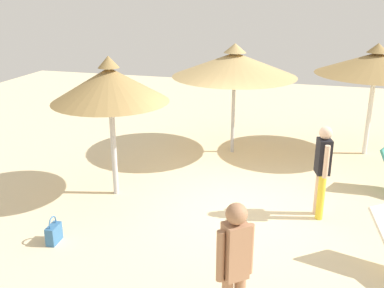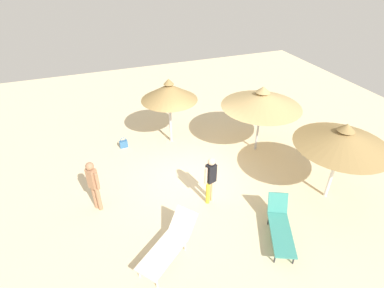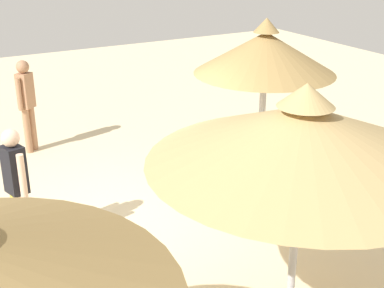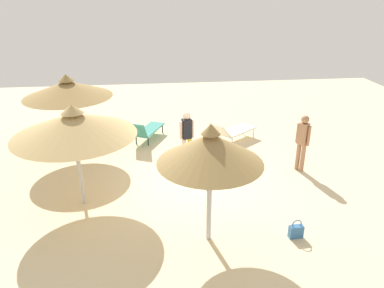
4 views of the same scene
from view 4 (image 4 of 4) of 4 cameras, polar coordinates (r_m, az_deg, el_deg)
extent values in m
cube|color=beige|center=(10.51, 0.15, -6.69)|extent=(24.00, 24.00, 0.10)
cylinder|color=#B2B2B7|center=(9.56, -17.13, -3.08)|extent=(0.08, 0.08, 2.25)
cone|color=tan|center=(9.15, -17.91, 2.93)|extent=(2.97, 2.97, 0.57)
cone|color=tan|center=(9.03, -18.21, 5.21)|extent=(0.53, 0.53, 0.22)
cylinder|color=white|center=(12.60, -18.19, 3.42)|extent=(0.11, 0.11, 2.33)
cone|color=#997A47|center=(12.29, -18.82, 8.12)|extent=(2.78, 2.78, 0.51)
cone|color=#997A47|center=(12.21, -19.03, 9.73)|extent=(0.50, 0.50, 0.22)
cylinder|color=#B2B2B7|center=(7.91, 2.71, -8.19)|extent=(0.11, 0.11, 2.16)
cone|color=#997A47|center=(7.38, 2.87, -0.70)|extent=(2.20, 2.20, 0.64)
cone|color=#997A47|center=(7.22, 2.94, 2.36)|extent=(0.40, 0.40, 0.22)
cube|color=teal|center=(13.62, -6.61, 2.27)|extent=(1.63, 1.16, 0.05)
cylinder|color=#2D2D33|center=(14.33, -6.36, 2.56)|extent=(0.04, 0.04, 0.32)
cylinder|color=#2D2D33|center=(14.14, -4.61, 2.35)|extent=(0.04, 0.04, 0.32)
cylinder|color=#2D2D33|center=(13.25, -8.68, 0.67)|extent=(0.04, 0.04, 0.32)
cylinder|color=#2D2D33|center=(13.05, -6.82, 0.42)|extent=(0.04, 0.04, 0.32)
cube|color=teal|center=(12.76, -8.38, 2.08)|extent=(0.53, 0.65, 0.55)
cube|color=silver|center=(13.49, 7.08, 2.13)|extent=(1.43, 1.57, 0.05)
cylinder|color=silver|center=(14.18, 7.76, 2.31)|extent=(0.04, 0.04, 0.34)
cylinder|color=silver|center=(13.88, 9.52, 1.73)|extent=(0.04, 0.04, 0.34)
cylinder|color=silver|center=(13.28, 4.44, 0.97)|extent=(0.04, 0.04, 0.34)
cylinder|color=silver|center=(12.96, 6.24, 0.31)|extent=(0.04, 0.04, 0.34)
cube|color=silver|center=(12.68, 4.35, 2.17)|extent=(0.83, 0.81, 0.53)
cylinder|color=yellow|center=(11.66, -0.38, -0.91)|extent=(0.13, 0.13, 0.84)
cylinder|color=beige|center=(11.61, -1.22, -1.05)|extent=(0.13, 0.13, 0.84)
cube|color=black|center=(11.35, -0.82, 2.39)|extent=(0.29, 0.33, 0.63)
sphere|color=beige|center=(11.21, -0.83, 4.44)|extent=(0.23, 0.23, 0.23)
cylinder|color=beige|center=(11.43, 0.08, 2.40)|extent=(0.09, 0.09, 0.58)
cylinder|color=beige|center=(11.30, -1.73, 2.15)|extent=(0.09, 0.09, 0.58)
cylinder|color=#A57554|center=(11.58, 16.84, -2.08)|extent=(0.13, 0.13, 0.87)
cylinder|color=#A57554|center=(11.64, 16.15, -1.84)|extent=(0.13, 0.13, 0.87)
cube|color=#A57554|center=(11.32, 16.93, 1.55)|extent=(0.34, 0.33, 0.66)
sphere|color=#A57554|center=(11.17, 17.19, 3.67)|extent=(0.24, 0.24, 0.24)
cylinder|color=#A57554|center=(11.25, 17.71, 1.19)|extent=(0.09, 0.09, 0.60)
cylinder|color=#A57554|center=(11.40, 16.13, 1.68)|extent=(0.09, 0.09, 0.60)
cube|color=#336699|center=(8.76, 15.86, -12.97)|extent=(0.17, 0.33, 0.30)
torus|color=#336699|center=(8.65, 16.01, -11.90)|extent=(0.04, 0.23, 0.23)
camera|label=1|loc=(13.45, 34.23, 13.84)|focal=41.76mm
camera|label=2|loc=(17.62, 7.88, 28.65)|focal=28.39mm
camera|label=3|loc=(12.85, -32.36, 14.29)|focal=49.93mm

